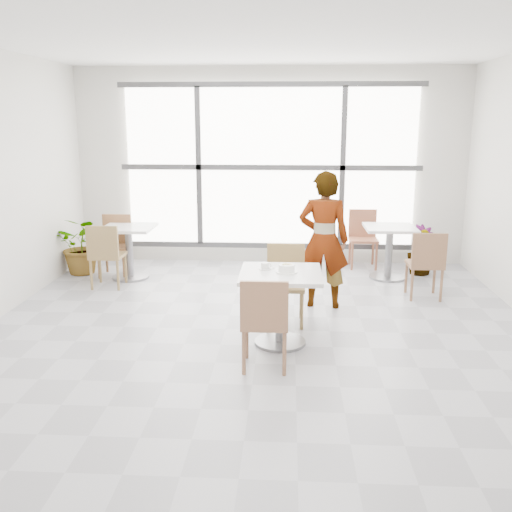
# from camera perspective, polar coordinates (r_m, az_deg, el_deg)

# --- Properties ---
(floor) EXTENTS (7.00, 7.00, 0.00)m
(floor) POSITION_cam_1_polar(r_m,az_deg,el_deg) (5.79, 0.18, -8.96)
(floor) COLOR #9E9EA5
(floor) RESTS_ON ground
(ceiling) EXTENTS (7.00, 7.00, 0.00)m
(ceiling) POSITION_cam_1_polar(r_m,az_deg,el_deg) (5.41, 0.20, 21.87)
(ceiling) COLOR white
(ceiling) RESTS_ON ground
(wall_back) EXTENTS (6.00, 0.00, 6.00)m
(wall_back) POSITION_cam_1_polar(r_m,az_deg,el_deg) (8.88, 1.45, 8.92)
(wall_back) COLOR silver
(wall_back) RESTS_ON ground
(wall_front) EXTENTS (6.00, 0.00, 6.00)m
(wall_front) POSITION_cam_1_polar(r_m,az_deg,el_deg) (2.00, -5.40, -7.56)
(wall_front) COLOR silver
(wall_front) RESTS_ON ground
(window) EXTENTS (4.60, 0.07, 2.52)m
(window) POSITION_cam_1_polar(r_m,az_deg,el_deg) (8.81, 1.43, 8.88)
(window) COLOR white
(window) RESTS_ON ground
(main_table) EXTENTS (0.80, 0.80, 0.75)m
(main_table) POSITION_cam_1_polar(r_m,az_deg,el_deg) (5.67, 2.48, -3.85)
(main_table) COLOR silver
(main_table) RESTS_ON ground
(chair_near) EXTENTS (0.42, 0.42, 0.87)m
(chair_near) POSITION_cam_1_polar(r_m,az_deg,el_deg) (5.07, 0.87, -6.24)
(chair_near) COLOR #936448
(chair_near) RESTS_ON ground
(chair_far) EXTENTS (0.42, 0.42, 0.87)m
(chair_far) POSITION_cam_1_polar(r_m,az_deg,el_deg) (6.32, 2.98, -2.23)
(chair_far) COLOR olive
(chair_far) RESTS_ON ground
(oatmeal_bowl) EXTENTS (0.21, 0.21, 0.10)m
(oatmeal_bowl) POSITION_cam_1_polar(r_m,az_deg,el_deg) (5.59, 3.09, -1.23)
(oatmeal_bowl) COLOR white
(oatmeal_bowl) RESTS_ON main_table
(coffee_cup) EXTENTS (0.16, 0.13, 0.07)m
(coffee_cup) POSITION_cam_1_polar(r_m,az_deg,el_deg) (5.71, 0.92, -1.04)
(coffee_cup) COLOR white
(coffee_cup) RESTS_ON main_table
(person) EXTENTS (0.63, 0.45, 1.64)m
(person) POSITION_cam_1_polar(r_m,az_deg,el_deg) (6.80, 6.80, 1.60)
(person) COLOR black
(person) RESTS_ON ground
(bg_table_left) EXTENTS (0.70, 0.70, 0.75)m
(bg_table_left) POSITION_cam_1_polar(r_m,az_deg,el_deg) (8.25, -12.61, 1.11)
(bg_table_left) COLOR white
(bg_table_left) RESTS_ON ground
(bg_table_right) EXTENTS (0.70, 0.70, 0.75)m
(bg_table_right) POSITION_cam_1_polar(r_m,az_deg,el_deg) (8.26, 13.21, 1.10)
(bg_table_right) COLOR white
(bg_table_right) RESTS_ON ground
(bg_chair_left_near) EXTENTS (0.42, 0.42, 0.87)m
(bg_chair_left_near) POSITION_cam_1_polar(r_m,az_deg,el_deg) (7.81, -14.85, 0.40)
(bg_chair_left_near) COLOR olive
(bg_chair_left_near) RESTS_ON ground
(bg_chair_left_far) EXTENTS (0.42, 0.42, 0.87)m
(bg_chair_left_far) POSITION_cam_1_polar(r_m,az_deg,el_deg) (8.50, -13.89, 1.50)
(bg_chair_left_far) COLOR brown
(bg_chair_left_far) RESTS_ON ground
(bg_chair_right_near) EXTENTS (0.42, 0.42, 0.87)m
(bg_chair_right_near) POSITION_cam_1_polar(r_m,az_deg,el_deg) (7.40, 16.72, -0.45)
(bg_chair_right_near) COLOR brown
(bg_chair_right_near) RESTS_ON ground
(bg_chair_right_far) EXTENTS (0.42, 0.42, 0.87)m
(bg_chair_right_far) POSITION_cam_1_polar(r_m,az_deg,el_deg) (8.87, 10.67, 2.16)
(bg_chair_right_far) COLOR #9D5B40
(bg_chair_right_far) RESTS_ON ground
(plant_left) EXTENTS (0.88, 0.80, 0.85)m
(plant_left) POSITION_cam_1_polar(r_m,az_deg,el_deg) (8.68, -16.93, 1.03)
(plant_left) COLOR #47843B
(plant_left) RESTS_ON ground
(plant_right) EXTENTS (0.51, 0.51, 0.72)m
(plant_right) POSITION_cam_1_polar(r_m,az_deg,el_deg) (8.63, 16.19, 0.58)
(plant_right) COLOR #5E8747
(plant_right) RESTS_ON ground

